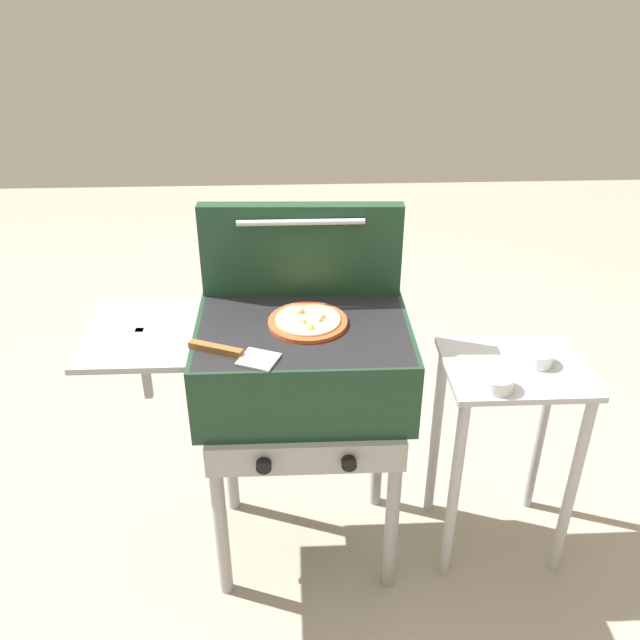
% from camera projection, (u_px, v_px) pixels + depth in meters
% --- Properties ---
extents(ground_plane, '(8.00, 8.00, 0.00)m').
position_uv_depth(ground_plane, '(306.00, 542.00, 2.46)').
color(ground_plane, gray).
extents(grill, '(0.96, 0.53, 0.90)m').
position_uv_depth(grill, '(299.00, 368.00, 2.08)').
color(grill, '#193823').
rests_on(grill, ground_plane).
extents(grill_lid_open, '(0.63, 0.09, 0.30)m').
position_uv_depth(grill_lid_open, '(301.00, 250.00, 2.12)').
color(grill_lid_open, '#193823').
rests_on(grill_lid_open, grill).
extents(pizza_cheese, '(0.24, 0.24, 0.04)m').
position_uv_depth(pizza_cheese, '(308.00, 321.00, 2.02)').
color(pizza_cheese, '#C64723').
rests_on(pizza_cheese, grill).
extents(spatula, '(0.26, 0.15, 0.02)m').
position_uv_depth(spatula, '(233.00, 353.00, 1.87)').
color(spatula, '#B7BABF').
rests_on(spatula, grill).
extents(prep_table, '(0.44, 0.36, 0.74)m').
position_uv_depth(prep_table, '(507.00, 419.00, 2.22)').
color(prep_table, '#B2B2B7').
rests_on(prep_table, ground_plane).
extents(topping_bowl_near, '(0.10, 0.10, 0.04)m').
position_uv_depth(topping_bowl_near, '(537.00, 358.00, 2.11)').
color(topping_bowl_near, silver).
rests_on(topping_bowl_near, prep_table).
extents(topping_bowl_far, '(0.10, 0.10, 0.04)m').
position_uv_depth(topping_bowl_far, '(497.00, 382.00, 1.99)').
color(topping_bowl_far, silver).
rests_on(topping_bowl_far, prep_table).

